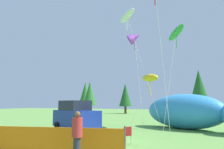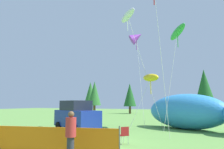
{
  "view_description": "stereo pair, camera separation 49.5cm",
  "coord_description": "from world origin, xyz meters",
  "px_view_note": "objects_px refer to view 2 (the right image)",
  "views": [
    {
      "loc": [
        5.23,
        -10.81,
        2.06
      ],
      "look_at": [
        -0.65,
        3.63,
        4.09
      ],
      "focal_mm": 35.0,
      "sensor_mm": 36.0,
      "label": 1
    },
    {
      "loc": [
        5.69,
        -10.61,
        2.06
      ],
      "look_at": [
        -0.65,
        3.63,
        4.09
      ],
      "focal_mm": 35.0,
      "sensor_mm": 36.0,
      "label": 2
    }
  ],
  "objects_px": {
    "folding_chair": "(123,134)",
    "kite_green_fish": "(177,32)",
    "parked_car": "(77,116)",
    "spectator_in_grey_shirt": "(71,133)",
    "kite_purple_delta": "(136,37)",
    "kite_yellow_hero": "(151,78)",
    "kite_white_ghost": "(128,16)",
    "inflatable_cat": "(195,113)"
  },
  "relations": [
    {
      "from": "inflatable_cat",
      "to": "spectator_in_grey_shirt",
      "type": "xyz_separation_m",
      "value": [
        -3.62,
        -11.29,
        -0.32
      ]
    },
    {
      "from": "inflatable_cat",
      "to": "spectator_in_grey_shirt",
      "type": "bearing_deg",
      "value": -78.99
    },
    {
      "from": "parked_car",
      "to": "folding_chair",
      "type": "distance_m",
      "value": 6.81
    },
    {
      "from": "kite_yellow_hero",
      "to": "folding_chair",
      "type": "bearing_deg",
      "value": -88.89
    },
    {
      "from": "folding_chair",
      "to": "kite_purple_delta",
      "type": "height_order",
      "value": "kite_purple_delta"
    },
    {
      "from": "parked_car",
      "to": "folding_chair",
      "type": "relative_size",
      "value": 5.13
    },
    {
      "from": "folding_chair",
      "to": "kite_green_fish",
      "type": "xyz_separation_m",
      "value": [
        1.88,
        7.83,
        7.39
      ]
    },
    {
      "from": "parked_car",
      "to": "spectator_in_grey_shirt",
      "type": "bearing_deg",
      "value": -31.79
    },
    {
      "from": "kite_green_fish",
      "to": "kite_purple_delta",
      "type": "bearing_deg",
      "value": 154.41
    },
    {
      "from": "inflatable_cat",
      "to": "kite_purple_delta",
      "type": "relative_size",
      "value": 0.94
    },
    {
      "from": "folding_chair",
      "to": "kite_white_ghost",
      "type": "relative_size",
      "value": 0.09
    },
    {
      "from": "parked_car",
      "to": "kite_green_fish",
      "type": "xyz_separation_m",
      "value": [
        7.32,
        3.77,
        6.82
      ]
    },
    {
      "from": "inflatable_cat",
      "to": "spectator_in_grey_shirt",
      "type": "distance_m",
      "value": 11.86
    },
    {
      "from": "kite_white_ghost",
      "to": "spectator_in_grey_shirt",
      "type": "bearing_deg",
      "value": -82.52
    },
    {
      "from": "folding_chair",
      "to": "kite_purple_delta",
      "type": "distance_m",
      "value": 12.93
    },
    {
      "from": "spectator_in_grey_shirt",
      "to": "kite_green_fish",
      "type": "height_order",
      "value": "kite_green_fish"
    },
    {
      "from": "kite_green_fish",
      "to": "folding_chair",
      "type": "bearing_deg",
      "value": -103.48
    },
    {
      "from": "folding_chair",
      "to": "kite_yellow_hero",
      "type": "relative_size",
      "value": 0.2
    },
    {
      "from": "folding_chair",
      "to": "spectator_in_grey_shirt",
      "type": "xyz_separation_m",
      "value": [
        -0.62,
        -3.7,
        0.44
      ]
    },
    {
      "from": "inflatable_cat",
      "to": "kite_purple_delta",
      "type": "bearing_deg",
      "value": -174.19
    },
    {
      "from": "spectator_in_grey_shirt",
      "to": "folding_chair",
      "type": "bearing_deg",
      "value": 80.46
    },
    {
      "from": "spectator_in_grey_shirt",
      "to": "kite_white_ghost",
      "type": "bearing_deg",
      "value": 97.48
    },
    {
      "from": "kite_yellow_hero",
      "to": "spectator_in_grey_shirt",
      "type": "bearing_deg",
      "value": -92.84
    },
    {
      "from": "kite_yellow_hero",
      "to": "kite_green_fish",
      "type": "height_order",
      "value": "kite_green_fish"
    },
    {
      "from": "folding_chair",
      "to": "inflatable_cat",
      "type": "height_order",
      "value": "inflatable_cat"
    },
    {
      "from": "parked_car",
      "to": "kite_white_ghost",
      "type": "distance_m",
      "value": 9.21
    },
    {
      "from": "spectator_in_grey_shirt",
      "to": "inflatable_cat",
      "type": "bearing_deg",
      "value": 72.23
    },
    {
      "from": "folding_chair",
      "to": "kite_yellow_hero",
      "type": "xyz_separation_m",
      "value": [
        -0.12,
        6.35,
        3.51
      ]
    },
    {
      "from": "folding_chair",
      "to": "spectator_in_grey_shirt",
      "type": "bearing_deg",
      "value": 116.62
    },
    {
      "from": "spectator_in_grey_shirt",
      "to": "kite_yellow_hero",
      "type": "relative_size",
      "value": 0.39
    },
    {
      "from": "parked_car",
      "to": "kite_white_ghost",
      "type": "xyz_separation_m",
      "value": [
        3.53,
        2.06,
        8.25
      ]
    },
    {
      "from": "inflatable_cat",
      "to": "kite_green_fish",
      "type": "xyz_separation_m",
      "value": [
        -1.12,
        0.24,
        6.62
      ]
    },
    {
      "from": "kite_white_ghost",
      "to": "kite_yellow_hero",
      "type": "xyz_separation_m",
      "value": [
        1.79,
        0.22,
        -5.31
      ]
    },
    {
      "from": "parked_car",
      "to": "kite_green_fish",
      "type": "relative_size",
      "value": 0.53
    },
    {
      "from": "kite_green_fish",
      "to": "inflatable_cat",
      "type": "bearing_deg",
      "value": -12.24
    },
    {
      "from": "inflatable_cat",
      "to": "kite_yellow_hero",
      "type": "height_order",
      "value": "kite_yellow_hero"
    },
    {
      "from": "kite_yellow_hero",
      "to": "kite_purple_delta",
      "type": "height_order",
      "value": "kite_purple_delta"
    },
    {
      "from": "inflatable_cat",
      "to": "folding_chair",
      "type": "bearing_deg",
      "value": -82.76
    },
    {
      "from": "spectator_in_grey_shirt",
      "to": "kite_green_fish",
      "type": "bearing_deg",
      "value": 77.77
    },
    {
      "from": "inflatable_cat",
      "to": "kite_yellow_hero",
      "type": "xyz_separation_m",
      "value": [
        -3.12,
        -1.24,
        2.74
      ]
    },
    {
      "from": "kite_yellow_hero",
      "to": "kite_purple_delta",
      "type": "relative_size",
      "value": 0.48
    },
    {
      "from": "kite_purple_delta",
      "to": "kite_green_fish",
      "type": "xyz_separation_m",
      "value": [
        4.2,
        -2.01,
        -0.67
      ]
    }
  ]
}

